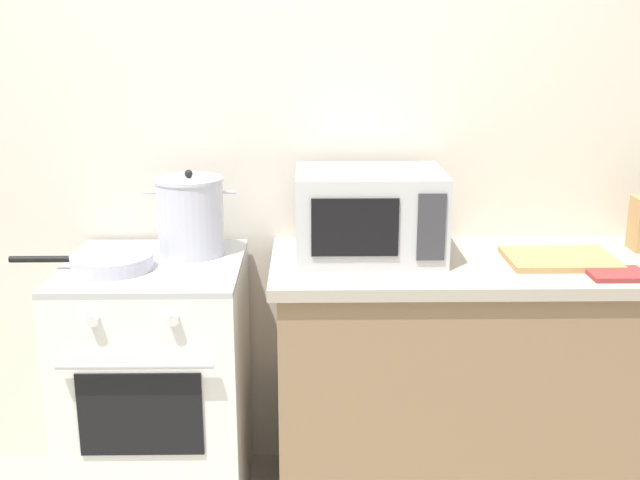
% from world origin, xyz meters
% --- Properties ---
extents(back_wall, '(4.40, 0.10, 2.50)m').
position_xyz_m(back_wall, '(0.30, 0.97, 1.25)').
color(back_wall, silver).
rests_on(back_wall, ground_plane).
extents(lower_cabinet_right, '(1.64, 0.56, 0.88)m').
position_xyz_m(lower_cabinet_right, '(0.90, 0.62, 0.44)').
color(lower_cabinet_right, '#8C7051').
rests_on(lower_cabinet_right, ground_plane).
extents(countertop_right, '(1.70, 0.60, 0.04)m').
position_xyz_m(countertop_right, '(0.90, 0.62, 0.90)').
color(countertop_right, '#ADA393').
rests_on(countertop_right, lower_cabinet_right).
extents(stove, '(0.60, 0.64, 0.92)m').
position_xyz_m(stove, '(-0.35, 0.60, 0.46)').
color(stove, white).
rests_on(stove, ground_plane).
extents(stock_pot, '(0.32, 0.24, 0.30)m').
position_xyz_m(stock_pot, '(-0.23, 0.72, 1.06)').
color(stock_pot, silver).
rests_on(stock_pot, stove).
extents(frying_pan, '(0.47, 0.27, 0.05)m').
position_xyz_m(frying_pan, '(-0.47, 0.54, 0.95)').
color(frying_pan, silver).
rests_on(frying_pan, stove).
extents(microwave, '(0.50, 0.37, 0.30)m').
position_xyz_m(microwave, '(0.39, 0.68, 1.07)').
color(microwave, silver).
rests_on(microwave, countertop_right).
extents(cutting_board, '(0.36, 0.26, 0.02)m').
position_xyz_m(cutting_board, '(1.03, 0.60, 0.93)').
color(cutting_board, tan).
rests_on(cutting_board, countertop_right).
extents(oven_mitt, '(0.18, 0.14, 0.02)m').
position_xyz_m(oven_mitt, '(1.16, 0.44, 0.93)').
color(oven_mitt, '#993333').
rests_on(oven_mitt, countertop_right).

